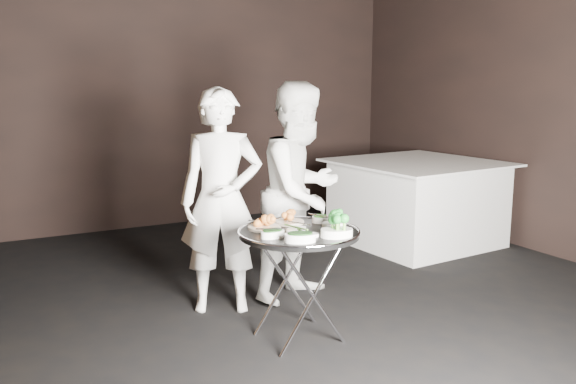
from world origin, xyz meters
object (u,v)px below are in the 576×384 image
waiter_left (221,201)px  waiter_right (302,192)px  serving_tray (299,233)px  dining_table (416,202)px  tray_stand (299,281)px

waiter_left → waiter_right: bearing=19.3°
serving_tray → dining_table: bearing=34.5°
waiter_right → serving_tray: bearing=-141.4°
waiter_right → dining_table: (1.83, 0.84, -0.40)m
tray_stand → waiter_right: size_ratio=0.42×
waiter_right → waiter_left: bearing=154.9°
waiter_left → serving_tray: bearing=-49.3°
waiter_right → dining_table: size_ratio=1.11×
tray_stand → waiter_right: (0.41, 0.69, 0.43)m
serving_tray → dining_table: dining_table is taller
dining_table → waiter_right: bearing=-155.2°
waiter_left → waiter_right: waiter_right is taller
serving_tray → waiter_left: waiter_left is taller
dining_table → serving_tray: bearing=-145.5°
serving_tray → waiter_right: 0.81m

